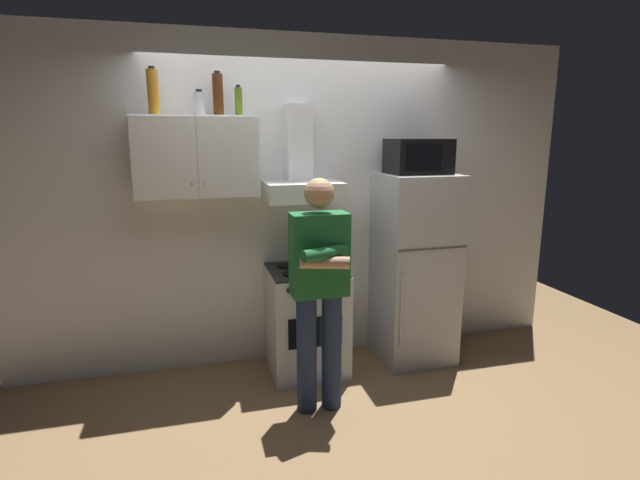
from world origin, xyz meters
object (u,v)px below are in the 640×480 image
object	(u,v)px
range_hood	(302,175)
bottle_canister_steel	(199,103)
person_standing	(319,288)
bottle_olive_oil	(239,101)
microwave	(418,156)
bottle_rum_dark	(218,95)
cooking_pot	(326,264)
refrigerator	(414,268)
bottle_liquor_amber	(153,92)
upper_cabinet	(196,157)
stove_oven	(306,320)

from	to	relation	value
range_hood	bottle_canister_steel	bearing A→B (deg)	178.34
person_standing	bottle_olive_oil	size ratio (longest dim) A/B	7.29
bottle_olive_oil	microwave	bearing A→B (deg)	-5.47
bottle_rum_dark	person_standing	bearing A→B (deg)	-53.52
cooking_pot	bottle_olive_oil	size ratio (longest dim) A/B	1.41
refrigerator	microwave	bearing A→B (deg)	90.90
bottle_olive_oil	bottle_liquor_amber	bearing A→B (deg)	-174.79
range_hood	refrigerator	distance (m)	1.25
upper_cabinet	bottle_rum_dark	size ratio (longest dim) A/B	2.82
microwave	cooking_pot	distance (m)	1.16
person_standing	bottle_rum_dark	xyz separation A→B (m)	(-0.57, 0.77, 1.30)
bottle_liquor_amber	bottle_olive_oil	world-z (taller)	bottle_liquor_amber
refrigerator	person_standing	xyz separation A→B (m)	(-1.00, -0.61, 0.10)
refrigerator	bottle_olive_oil	bearing A→B (deg)	173.80
stove_oven	microwave	world-z (taller)	microwave
person_standing	bottle_liquor_amber	bearing A→B (deg)	145.39
bottle_liquor_amber	bottle_olive_oil	xyz separation A→B (m)	(0.60, 0.05, -0.05)
microwave	bottle_olive_oil	bearing A→B (deg)	174.53
cooking_pot	refrigerator	bearing A→B (deg)	8.32
stove_oven	bottle_rum_dark	distance (m)	1.88
upper_cabinet	stove_oven	bearing A→B (deg)	-8.90
upper_cabinet	range_hood	size ratio (longest dim) A/B	1.20
person_standing	stove_oven	bearing A→B (deg)	85.28
cooking_pot	bottle_rum_dark	xyz separation A→B (m)	(-0.75, 0.29, 1.27)
bottle_rum_dark	upper_cabinet	bearing A→B (deg)	-167.15
refrigerator	bottle_liquor_amber	xyz separation A→B (m)	(-2.02, 0.10, 1.41)
stove_oven	bottle_canister_steel	world-z (taller)	bottle_canister_steel
cooking_pot	bottle_olive_oil	bearing A→B (deg)	155.50
person_standing	cooking_pot	distance (m)	0.52
range_hood	bottle_olive_oil	xyz separation A→B (m)	(-0.47, 0.03, 0.56)
range_hood	bottle_olive_oil	distance (m)	0.73
microwave	refrigerator	bearing A→B (deg)	-89.10
range_hood	upper_cabinet	bearing A→B (deg)	-179.91
cooking_pot	bottle_liquor_amber	distance (m)	1.77
bottle_liquor_amber	stove_oven	bearing A→B (deg)	-5.34
bottle_canister_steel	bottle_liquor_amber	bearing A→B (deg)	-171.31
upper_cabinet	person_standing	xyz separation A→B (m)	(0.75, -0.73, -0.85)
upper_cabinet	cooking_pot	bearing A→B (deg)	-14.73
range_hood	microwave	bearing A→B (deg)	-6.46
cooking_pot	microwave	bearing A→B (deg)	9.57
stove_oven	person_standing	world-z (taller)	person_standing
bottle_canister_steel	bottle_olive_oil	xyz separation A→B (m)	(0.29, 0.01, 0.02)
stove_oven	bottle_rum_dark	world-z (taller)	bottle_rum_dark
upper_cabinet	person_standing	distance (m)	1.35
person_standing	upper_cabinet	bearing A→B (deg)	135.74
upper_cabinet	stove_oven	xyz separation A→B (m)	(0.80, -0.13, -1.32)
cooking_pot	bottle_liquor_amber	size ratio (longest dim) A/B	0.96
microwave	bottle_liquor_amber	size ratio (longest dim) A/B	1.46
person_standing	bottle_liquor_amber	size ratio (longest dim) A/B	5.00
range_hood	bottle_olive_oil	world-z (taller)	bottle_olive_oil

